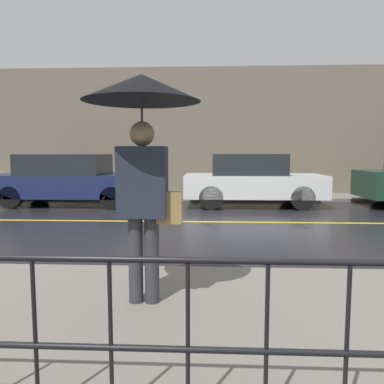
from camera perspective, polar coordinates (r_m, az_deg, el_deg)
The scene contains 9 objects.
ground_plane at distance 8.50m, azimuth 4.79°, elevation -4.58°, with size 80.00×80.00×0.00m, color black.
sidewalk_near at distance 3.49m, azimuth 7.91°, elevation -19.42°, with size 28.00×3.01×0.10m.
sidewalk_far at distance 13.02m, azimuth 4.10°, elevation -0.70°, with size 28.00×1.74×0.10m.
lane_marking at distance 8.50m, azimuth 4.79°, elevation -4.56°, with size 25.20×0.12×0.01m.
building_storefront at distance 13.98m, azimuth 4.07°, elevation 9.09°, with size 28.00×0.30×4.66m.
railing_foreground at distance 2.09m, azimuth 11.35°, elevation -18.43°, with size 12.00×0.04×0.90m.
pedestrian at distance 3.55m, azimuth -7.55°, elevation 10.37°, with size 1.10×1.10×2.16m.
car_navy at distance 11.83m, azimuth -18.08°, elevation 1.84°, with size 4.63×1.94×1.52m.
car_white at distance 11.13m, azimuth 9.10°, elevation 1.84°, with size 4.01×1.79×1.53m.
Camera 1 is at (-0.30, -8.35, 1.54)m, focal length 35.00 mm.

